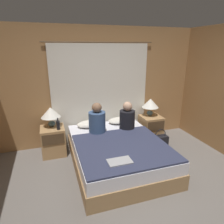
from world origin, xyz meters
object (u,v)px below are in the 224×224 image
pillow_left (89,124)px  lamp_right (150,104)px  beer_bottle_on_left_stand (58,125)px  laptop_on_bed (120,161)px  lamp_left (51,113)px  bed (117,153)px  pillow_right (120,120)px  handbag_on_floor (160,141)px  nightstand_left (53,141)px  person_right_in_bed (127,118)px  person_left_in_bed (97,121)px  nightstand_right (151,128)px

pillow_left → lamp_right: bearing=0.5°
beer_bottle_on_left_stand → laptop_on_bed: beer_bottle_on_left_stand is taller
laptop_on_bed → lamp_left: bearing=119.7°
bed → pillow_right: size_ratio=4.07×
bed → beer_bottle_on_left_stand: bearing=147.3°
handbag_on_floor → lamp_left: bearing=167.0°
lamp_left → laptop_on_bed: 1.80m
nightstand_left → pillow_right: pillow_right is taller
pillow_right → person_right_in_bed: 0.40m
handbag_on_floor → person_right_in_bed: bearing=169.6°
nightstand_left → lamp_right: (2.18, 0.08, 0.56)m
bed → lamp_right: lamp_right is taller
bed → pillow_left: (-0.34, 0.82, 0.30)m
lamp_left → person_left_in_bed: 0.93m
lamp_left → laptop_on_bed: size_ratio=1.12×
lamp_left → handbag_on_floor: size_ratio=0.93×
bed → person_left_in_bed: 0.72m
person_left_in_bed → beer_bottle_on_left_stand: size_ratio=2.61×
person_right_in_bed → handbag_on_floor: person_right_in_bed is taller
nightstand_left → pillow_right: (1.44, 0.07, 0.25)m
person_right_in_bed → beer_bottle_on_left_stand: bearing=173.0°
lamp_right → person_left_in_bed: 1.40m
bed → laptop_on_bed: bearing=-106.9°
nightstand_right → lamp_left: size_ratio=1.44×
nightstand_left → lamp_right: size_ratio=1.44×
person_right_in_bed → beer_bottle_on_left_stand: size_ratio=2.46×
nightstand_left → beer_bottle_on_left_stand: 0.41m
person_right_in_bed → handbag_on_floor: bearing=-10.4°
lamp_left → pillow_left: lamp_left is taller
lamp_left → person_left_in_bed: size_ratio=0.65×
beer_bottle_on_left_stand → pillow_left: bearing=16.8°
person_left_in_bed → person_right_in_bed: bearing=-0.0°
pillow_right → beer_bottle_on_left_stand: (-1.32, -0.19, 0.13)m
bed → person_right_in_bed: size_ratio=3.56×
lamp_left → laptop_on_bed: lamp_left is taller
lamp_right → laptop_on_bed: bearing=-130.3°
person_right_in_bed → laptop_on_bed: (-0.59, -1.17, -0.20)m
lamp_right → laptop_on_bed: size_ratio=1.12×
bed → person_right_in_bed: 0.76m
pillow_left → lamp_left: bearing=179.0°
lamp_right → lamp_left: bearing=180.0°
bed → handbag_on_floor: bed is taller
person_right_in_bed → nightstand_right: bearing=22.0°
nightstand_left → handbag_on_floor: bearing=-10.9°
lamp_left → lamp_right: 2.18m
bed → beer_bottle_on_left_stand: size_ratio=8.76×
bed → lamp_right: bearing=37.3°
lamp_left → pillow_right: lamp_left is taller
pillow_right → laptop_on_bed: bearing=-110.1°
nightstand_right → handbag_on_floor: bearing=-89.6°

